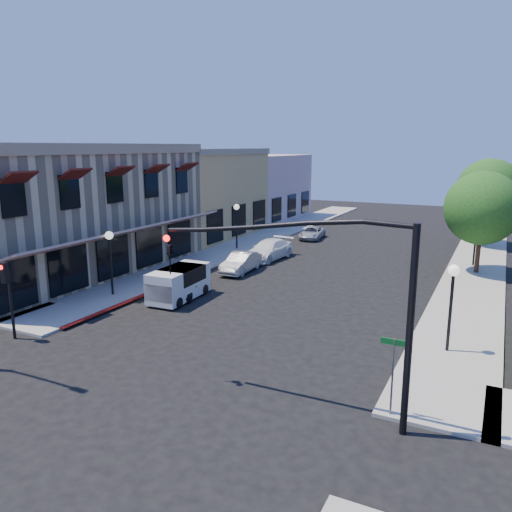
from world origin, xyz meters
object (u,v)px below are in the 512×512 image
at_px(lamppost_left_near, 110,247).
at_px(parked_car_d, 312,233).
at_px(parked_car_c, 269,250).
at_px(white_van, 179,282).
at_px(street_tree_b, 489,190).
at_px(lamppost_right_near, 453,286).
at_px(street_tree_a, 482,208).
at_px(parked_car_a, 189,287).
at_px(street_name_sign, 393,365).
at_px(lamppost_right_far, 477,227).
at_px(secondary_signal, 7,286).
at_px(signal_mast_arm, 334,285).
at_px(lamppost_left_far, 237,215).
at_px(parked_car_b, 241,263).

bearing_deg(lamppost_left_near, parked_car_d, 79.99).
relative_size(parked_car_c, parked_car_d, 1.26).
height_order(white_van, parked_car_d, white_van).
bearing_deg(white_van, street_tree_b, 59.02).
bearing_deg(lamppost_right_near, street_tree_a, 88.77).
distance_m(lamppost_left_near, parked_car_d, 21.40).
height_order(street_tree_a, parked_car_a, street_tree_a).
height_order(street_tree_b, lamppost_right_near, street_tree_b).
bearing_deg(street_name_sign, white_van, 150.98).
bearing_deg(white_van, lamppost_left_near, -162.73).
distance_m(street_tree_a, lamppost_right_far, 2.49).
distance_m(street_tree_b, parked_car_a, 26.30).
xyz_separation_m(lamppost_right_near, lamppost_right_far, (0.00, 16.00, 0.00)).
height_order(lamppost_left_near, white_van, lamppost_left_near).
height_order(street_tree_a, parked_car_d, street_tree_a).
distance_m(street_tree_b, secondary_signal, 34.97).
xyz_separation_m(street_tree_b, signal_mast_arm, (-2.94, -30.50, -0.46)).
bearing_deg(lamppost_left_far, parked_car_a, -73.07).
bearing_deg(lamppost_right_far, parked_car_b, -148.21).
height_order(street_tree_a, lamppost_right_far, street_tree_a).
xyz_separation_m(secondary_signal, lamppost_left_far, (-0.50, 20.59, 0.42)).
bearing_deg(lamppost_right_near, signal_mast_arm, -112.12).
distance_m(lamppost_right_far, parked_car_d, 14.37).
xyz_separation_m(lamppost_left_near, lamppost_left_far, (0.00, 14.00, 0.00)).
xyz_separation_m(street_tree_a, street_name_sign, (-1.30, -19.80, -2.50)).
height_order(lamppost_left_near, lamppost_left_far, same).
height_order(lamppost_left_near, parked_car_b, lamppost_left_near).
relative_size(street_tree_a, signal_mast_arm, 0.81).
bearing_deg(lamppost_right_near, lamppost_left_near, 180.00).
xyz_separation_m(lamppost_left_near, white_van, (3.55, 1.10, -1.75)).
xyz_separation_m(parked_car_c, parked_car_d, (0.00, 8.97, -0.16)).
bearing_deg(parked_car_a, secondary_signal, -116.03).
bearing_deg(lamppost_right_near, parked_car_a, 172.10).
xyz_separation_m(lamppost_left_near, parked_car_c, (3.70, 12.00, -2.05)).
relative_size(street_tree_b, parked_car_c, 1.48).
distance_m(lamppost_left_far, white_van, 13.49).
xyz_separation_m(lamppost_left_near, lamppost_right_far, (17.00, 16.00, 0.00)).
relative_size(lamppost_right_far, parked_car_d, 0.95).
bearing_deg(parked_car_c, parked_car_d, 95.29).
height_order(street_tree_b, parked_car_a, street_tree_b).
height_order(parked_car_c, parked_car_d, parked_car_c).
height_order(street_tree_b, lamppost_left_far, street_tree_b).
bearing_deg(secondary_signal, parked_car_c, 80.23).
height_order(lamppost_right_near, white_van, lamppost_right_near).
bearing_deg(lamppost_right_far, signal_mast_arm, -96.70).
height_order(lamppost_left_far, parked_car_c, lamppost_left_far).
relative_size(secondary_signal, lamppost_right_near, 0.93).
distance_m(signal_mast_arm, street_name_sign, 2.98).
xyz_separation_m(lamppost_left_near, lamppost_right_near, (17.00, 0.00, 0.00)).
xyz_separation_m(signal_mast_arm, parked_car_a, (-10.66, 8.35, -3.54)).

